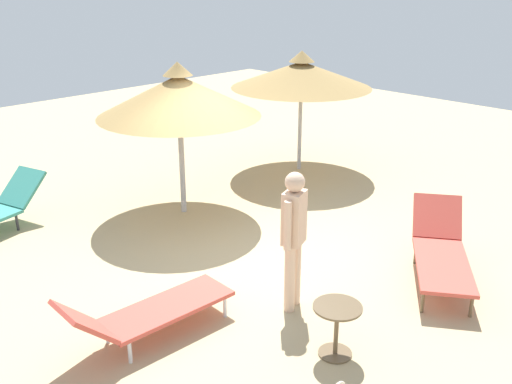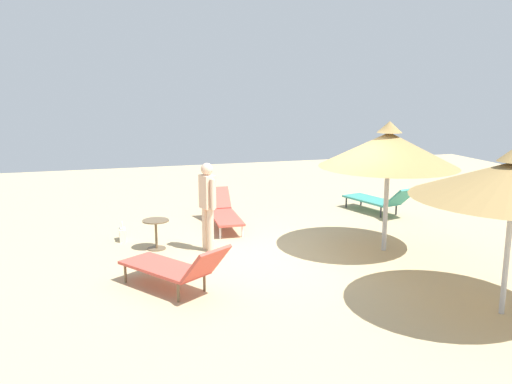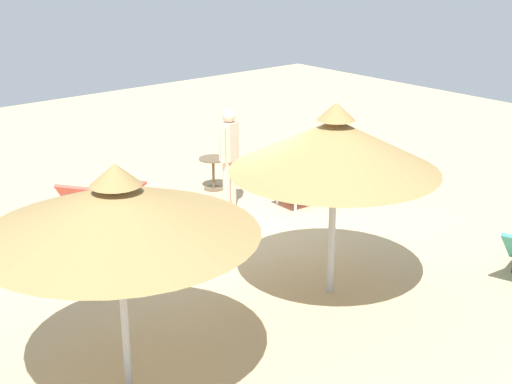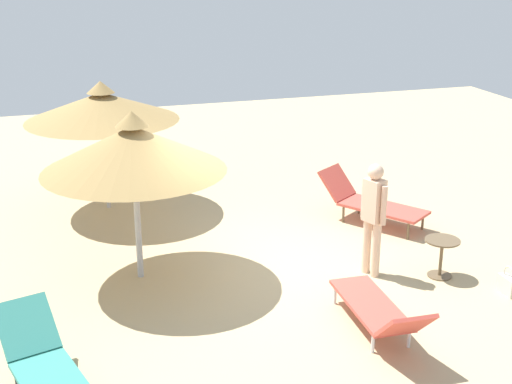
{
  "view_description": "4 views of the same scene",
  "coord_description": "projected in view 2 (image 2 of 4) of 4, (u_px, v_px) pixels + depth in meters",
  "views": [
    {
      "loc": [
        -5.49,
        -5.92,
        3.9
      ],
      "look_at": [
        -0.48,
        -0.89,
        1.21
      ],
      "focal_mm": 40.84,
      "sensor_mm": 36.0,
      "label": 1
    },
    {
      "loc": [
        9.44,
        -3.79,
        3.3
      ],
      "look_at": [
        -0.56,
        -0.86,
        1.17
      ],
      "focal_mm": 38.0,
      "sensor_mm": 36.0,
      "label": 2
    },
    {
      "loc": [
        6.74,
        7.76,
        4.53
      ],
      "look_at": [
        -0.0,
        -0.21,
        0.88
      ],
      "focal_mm": 52.17,
      "sensor_mm": 36.0,
      "label": 3
    },
    {
      "loc": [
        -9.61,
        2.81,
        4.77
      ],
      "look_at": [
        0.28,
        -0.29,
        1.14
      ],
      "focal_mm": 49.64,
      "sensor_mm": 36.0,
      "label": 4
    }
  ],
  "objects": [
    {
      "name": "lounge_chair_near_right",
      "position": [
        175.0,
        266.0,
        8.62
      ],
      "size": [
        2.01,
        1.67,
        0.88
      ],
      "color": "#CC4C3F",
      "rests_on": "ground"
    },
    {
      "name": "lounge_chair_front",
      "position": [
        223.0,
        212.0,
        12.48
      ],
      "size": [
        2.05,
        0.67,
        0.77
      ],
      "color": "#CC4C3F",
      "rests_on": "ground"
    },
    {
      "name": "side_table_round",
      "position": [
        156.0,
        229.0,
        10.81
      ],
      "size": [
        0.53,
        0.53,
        0.6
      ],
      "color": "brown",
      "rests_on": "ground"
    },
    {
      "name": "lounge_chair_back",
      "position": [
        380.0,
        199.0,
        13.73
      ],
      "size": [
        2.17,
        1.17,
        0.82
      ],
      "color": "teal",
      "rests_on": "ground"
    },
    {
      "name": "person_standing_near_left",
      "position": [
        207.0,
        201.0,
        10.59
      ],
      "size": [
        0.46,
        0.31,
        1.76
      ],
      "color": "beige",
      "rests_on": "ground"
    },
    {
      "name": "parasol_umbrella_edge",
      "position": [
        389.0,
        149.0,
        10.41
      ],
      "size": [
        2.68,
        2.68,
        2.57
      ],
      "color": "#B2B2B7",
      "rests_on": "ground"
    },
    {
      "name": "handbag",
      "position": [
        122.0,
        234.0,
        11.43
      ],
      "size": [
        0.33,
        0.13,
        0.43
      ],
      "color": "beige",
      "rests_on": "ground"
    },
    {
      "name": "ground",
      "position": [
        306.0,
        256.0,
        10.59
      ],
      "size": [
        24.0,
        24.0,
        0.1
      ],
      "primitive_type": "cube",
      "color": "tan"
    }
  ]
}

